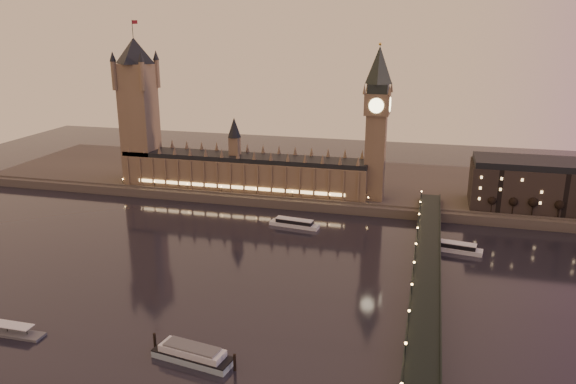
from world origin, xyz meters
name	(u,v)px	position (x,y,z in m)	size (l,w,h in m)	color
ground	(242,270)	(0.00, 0.00, 0.00)	(700.00, 700.00, 0.00)	black
far_embankment	(348,183)	(30.00, 165.00, 3.00)	(560.00, 130.00, 6.00)	#423D35
palace_of_westminster	(243,168)	(-40.12, 120.99, 21.71)	(180.00, 26.62, 52.00)	brown
victoria_tower	(138,103)	(-120.00, 121.00, 65.79)	(31.68, 31.68, 118.00)	brown
big_ben	(377,115)	(53.99, 120.99, 63.95)	(17.68, 17.68, 104.00)	brown
westminster_bridge	(425,280)	(91.61, 0.00, 5.52)	(13.20, 260.00, 15.30)	black
bare_tree_0	(490,199)	(128.40, 109.00, 14.94)	(5.89, 5.89, 11.98)	black
bare_tree_1	(513,201)	(141.97, 109.00, 14.94)	(5.89, 5.89, 11.98)	black
bare_tree_2	(536,203)	(155.55, 109.00, 14.94)	(5.89, 5.89, 11.98)	black
bare_tree_3	(560,204)	(169.13, 109.00, 14.94)	(5.89, 5.89, 11.98)	black
cruise_boat_a	(294,223)	(10.78, 69.29, 2.21)	(31.90, 10.72, 5.01)	silver
cruise_boat_b	(456,248)	(107.22, 52.98, 2.32)	(29.33, 11.34, 5.28)	silver
moored_barge	(192,354)	(8.63, -81.48, 2.82)	(35.99, 13.86, 6.68)	#95B1BE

